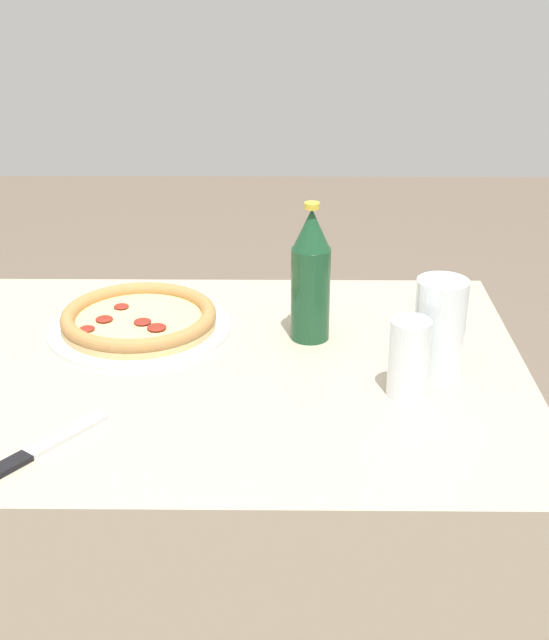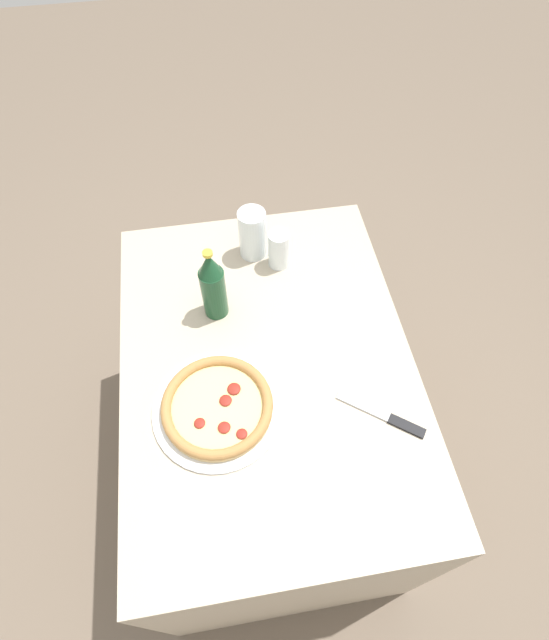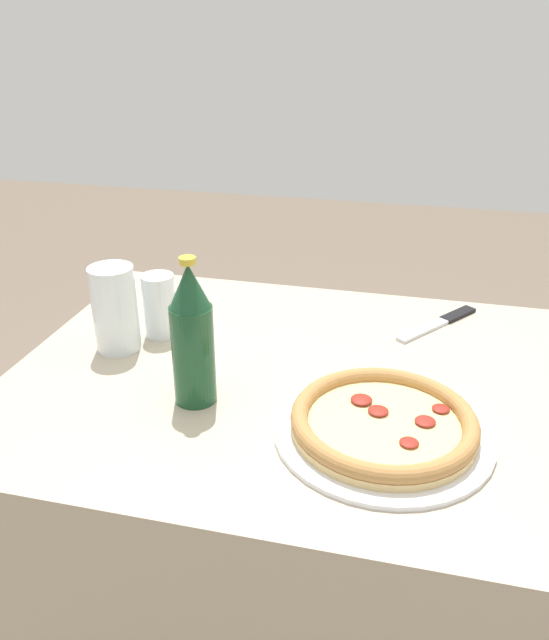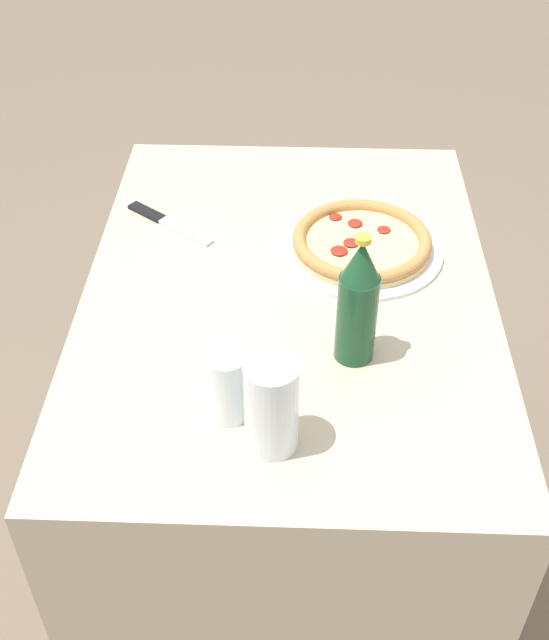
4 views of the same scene
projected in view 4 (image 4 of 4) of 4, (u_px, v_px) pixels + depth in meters
ground_plane at (285, 527)px, 2.01m from camera, size 8.00×8.00×0.00m
table at (286, 424)px, 1.75m from camera, size 1.07×0.76×0.77m
pizza_margherita at (362, 243)px, 1.57m from camera, size 0.32×0.32×0.04m
glass_iced_tea at (271, 410)px, 1.17m from camera, size 0.08×0.08×0.16m
glass_cola at (228, 389)px, 1.22m from camera, size 0.06×0.06×0.12m
beer_bottle at (358, 302)px, 1.29m from camera, size 0.07×0.07×0.24m
knife at (166, 222)px, 1.66m from camera, size 0.16×0.19×0.01m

